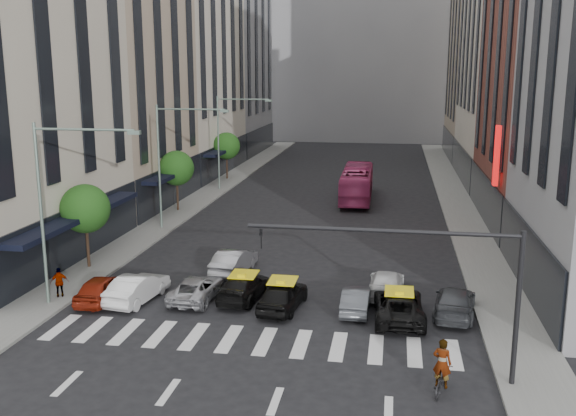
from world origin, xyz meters
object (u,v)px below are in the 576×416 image
at_px(car_white_front, 137,288).
at_px(taxi_center, 283,295).
at_px(pedestrian_far, 60,282).
at_px(streetlamp_near, 58,190).
at_px(bus, 357,184).
at_px(car_red, 101,288).
at_px(taxi_left, 244,287).
at_px(motorcycle, 441,381).
at_px(streetlamp_far, 228,130).
at_px(streetlamp_mid, 171,150).

bearing_deg(car_white_front, taxi_center, -171.27).
xyz_separation_m(taxi_center, pedestrian_far, (-11.53, -0.54, 0.19)).
relative_size(streetlamp_near, bus, 0.82).
height_order(bus, pedestrian_far, bus).
bearing_deg(taxi_center, car_red, 9.61).
relative_size(streetlamp_near, taxi_left, 2.00).
relative_size(bus, pedestrian_far, 7.13).
distance_m(car_red, car_white_front, 1.84).
relative_size(bus, motorcycle, 6.29).
relative_size(motorcycle, pedestrian_far, 1.13).
height_order(car_white_front, motorcycle, car_white_front).
relative_size(car_red, pedestrian_far, 2.60).
distance_m(streetlamp_far, car_red, 31.48).
xyz_separation_m(taxi_left, bus, (4.15, 26.65, 0.88)).
relative_size(streetlamp_mid, car_red, 2.25).
xyz_separation_m(car_red, car_white_front, (1.81, 0.31, 0.03)).
relative_size(streetlamp_near, motorcycle, 5.16).
relative_size(taxi_left, motorcycle, 2.57).
xyz_separation_m(car_red, pedestrian_far, (-2.22, -0.11, 0.24)).
distance_m(taxi_left, pedestrian_far, 9.46).
height_order(streetlamp_near, streetlamp_far, same).
xyz_separation_m(streetlamp_near, motorcycle, (17.90, -5.91, -5.45)).
height_order(streetlamp_far, car_white_front, streetlamp_far).
bearing_deg(streetlamp_far, car_white_front, -83.96).
distance_m(car_red, taxi_center, 9.32).
height_order(bus, motorcycle, bus).
distance_m(streetlamp_mid, pedestrian_far, 15.94).
height_order(taxi_left, taxi_center, taxi_center).
xyz_separation_m(car_white_front, taxi_center, (7.50, 0.12, 0.01)).
bearing_deg(streetlamp_near, motorcycle, -18.28).
height_order(streetlamp_mid, car_red, streetlamp_mid).
distance_m(car_white_front, taxi_left, 5.42).
relative_size(streetlamp_far, taxi_center, 2.11).
distance_m(bus, motorcycle, 35.50).
bearing_deg(streetlamp_near, taxi_left, 16.50).
distance_m(car_red, pedestrian_far, 2.23).
bearing_deg(car_red, bus, -113.51).
bearing_deg(taxi_left, pedestrian_far, 17.03).
relative_size(car_white_front, taxi_center, 1.02).
bearing_deg(taxi_left, streetlamp_near, 23.53).
height_order(taxi_left, pedestrian_far, pedestrian_far).
bearing_deg(pedestrian_far, car_white_front, 157.40).
xyz_separation_m(car_red, taxi_center, (9.31, 0.43, 0.05)).
bearing_deg(bus, motorcycle, 97.60).
distance_m(streetlamp_mid, taxi_left, 16.79).
height_order(streetlamp_far, motorcycle, streetlamp_far).
height_order(streetlamp_far, taxi_center, streetlamp_far).
relative_size(taxi_left, bus, 0.41).
bearing_deg(motorcycle, car_white_front, -9.42).
height_order(streetlamp_near, pedestrian_far, streetlamp_near).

